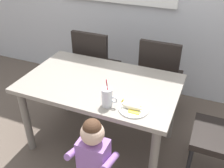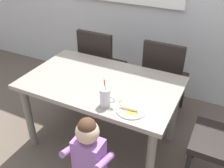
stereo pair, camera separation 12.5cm
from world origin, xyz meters
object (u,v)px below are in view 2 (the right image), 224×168
(dining_table, at_px, (102,91))
(peeled_banana, at_px, (130,108))
(dining_chair_right, at_px, (164,76))
(dining_chair_left, at_px, (100,63))
(toddler_standing, at_px, (89,153))
(snack_plate, at_px, (131,110))
(milk_cup, at_px, (105,98))

(dining_table, xyz_separation_m, peeled_banana, (0.40, -0.29, 0.13))
(dining_chair_right, bearing_deg, dining_chair_left, 3.38)
(dining_chair_right, xyz_separation_m, toddler_standing, (-0.17, -1.30, -0.02))
(toddler_standing, xyz_separation_m, peeled_banana, (0.17, 0.33, 0.24))
(dining_chair_right, distance_m, snack_plate, 0.98)
(dining_table, relative_size, dining_chair_left, 1.46)
(toddler_standing, bearing_deg, peeled_banana, 62.41)
(dining_chair_right, relative_size, milk_cup, 3.82)
(dining_table, bearing_deg, toddler_standing, -69.70)
(toddler_standing, relative_size, milk_cup, 3.34)
(dining_chair_left, distance_m, peeled_banana, 1.23)
(dining_table, relative_size, peeled_banana, 8.13)
(snack_plate, bearing_deg, dining_chair_right, 90.86)
(dining_chair_left, bearing_deg, peeled_banana, 129.75)
(dining_table, height_order, peeled_banana, peeled_banana)
(dining_table, relative_size, milk_cup, 5.57)
(dining_chair_right, height_order, milk_cup, milk_cup)
(dining_chair_left, height_order, snack_plate, dining_chair_left)
(toddler_standing, distance_m, peeled_banana, 0.44)
(dining_table, xyz_separation_m, dining_chair_right, (0.39, 0.68, -0.09))
(dining_chair_right, height_order, toddler_standing, dining_chair_right)
(dining_chair_right, bearing_deg, toddler_standing, 82.70)
(dining_table, relative_size, dining_chair_right, 1.46)
(dining_chair_right, distance_m, toddler_standing, 1.31)
(toddler_standing, xyz_separation_m, milk_cup, (-0.03, 0.31, 0.28))
(dining_chair_right, bearing_deg, peeled_banana, 90.31)
(dining_chair_left, height_order, peeled_banana, dining_chair_left)
(dining_chair_right, bearing_deg, milk_cup, 78.93)
(milk_cup, bearing_deg, snack_plate, 7.56)
(milk_cup, bearing_deg, dining_chair_left, 121.34)
(dining_chair_right, bearing_deg, snack_plate, 90.86)
(dining_table, bearing_deg, snack_plate, -33.79)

